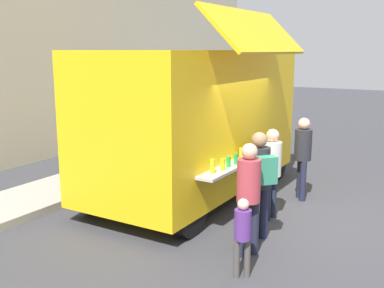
{
  "coord_description": "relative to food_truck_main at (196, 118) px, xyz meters",
  "views": [
    {
      "loc": [
        -7.96,
        -2.9,
        3.08
      ],
      "look_at": [
        -0.58,
        1.54,
        1.3
      ],
      "focal_mm": 42.66,
      "sensor_mm": 36.0,
      "label": 1
    }
  ],
  "objects": [
    {
      "name": "customer_extra_browsing",
      "position": [
        0.86,
        -2.05,
        -0.64
      ],
      "size": [
        0.35,
        0.35,
        1.72
      ],
      "rotation": [
        0.0,
        0.0,
        2.15
      ],
      "color": "#1E2137",
      "rests_on": "ground"
    },
    {
      "name": "customer_front_ordering",
      "position": [
        -0.57,
        -1.91,
        -0.67
      ],
      "size": [
        0.56,
        0.34,
        1.69
      ],
      "rotation": [
        0.0,
        0.0,
        1.47
      ],
      "color": "#1D2334",
      "rests_on": "ground"
    },
    {
      "name": "customer_rear_waiting",
      "position": [
        -2.18,
        -2.18,
        -0.63
      ],
      "size": [
        0.36,
        0.36,
        1.75
      ],
      "rotation": [
        0.0,
        0.0,
        0.92
      ],
      "color": "#1F2235",
      "rests_on": "ground"
    },
    {
      "name": "child_near_queue",
      "position": [
        -2.85,
        -2.41,
        -0.99
      ],
      "size": [
        0.23,
        0.23,
        1.13
      ],
      "rotation": [
        0.0,
        0.0,
        0.71
      ],
      "color": "#4A4543",
      "rests_on": "ground"
    },
    {
      "name": "ground_plane",
      "position": [
        -0.22,
        -1.92,
        -1.67
      ],
      "size": [
        60.0,
        60.0,
        0.0
      ],
      "primitive_type": "plane",
      "color": "#38383D"
    },
    {
      "name": "food_truck_main",
      "position": [
        0.0,
        0.0,
        0.0
      ],
      "size": [
        5.42,
        3.18,
        3.8
      ],
      "rotation": [
        0.0,
        0.0,
        -0.0
      ],
      "color": "yellow",
      "rests_on": "ground"
    },
    {
      "name": "customer_mid_with_backpack",
      "position": [
        -1.56,
        -2.1,
        -0.57
      ],
      "size": [
        0.55,
        0.57,
        1.8
      ],
      "rotation": [
        0.0,
        0.0,
        0.84
      ],
      "color": "#1D213B",
      "rests_on": "ground"
    },
    {
      "name": "trash_bin",
      "position": [
        3.7,
        2.32,
        -1.21
      ],
      "size": [
        0.6,
        0.6,
        0.93
      ],
      "primitive_type": "cylinder",
      "color": "#2E6337",
      "rests_on": "ground"
    }
  ]
}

